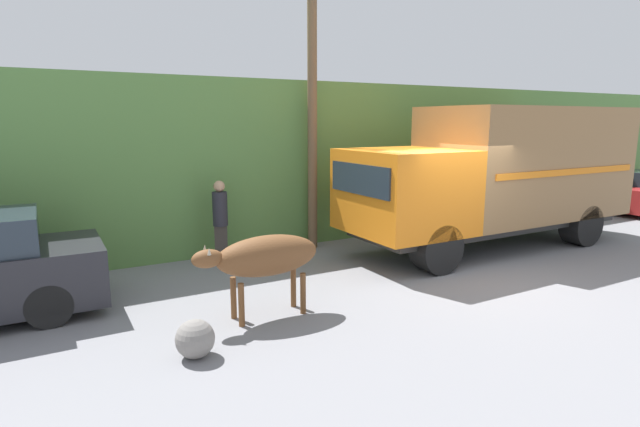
# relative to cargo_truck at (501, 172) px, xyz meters

# --- Properties ---
(ground_plane) EXTENTS (60.00, 60.00, 0.00)m
(ground_plane) POSITION_rel_cargo_truck_xyz_m (-2.28, -1.05, -1.79)
(ground_plane) COLOR gray
(hillside_embankment) EXTENTS (32.00, 5.42, 3.92)m
(hillside_embankment) POSITION_rel_cargo_truck_xyz_m (-2.28, 5.13, 0.17)
(hillside_embankment) COLOR #568442
(hillside_embankment) RESTS_ON ground_plane
(building_backdrop) EXTENTS (6.52, 2.70, 3.24)m
(building_backdrop) POSITION_rel_cargo_truck_xyz_m (-6.21, 3.91, -0.16)
(building_backdrop) COLOR #C6B793
(building_backdrop) RESTS_ON ground_plane
(cargo_truck) EXTENTS (7.46, 2.38, 3.30)m
(cargo_truck) POSITION_rel_cargo_truck_xyz_m (0.00, 0.00, 0.00)
(cargo_truck) COLOR #2D2D2D
(cargo_truck) RESTS_ON ground_plane
(brown_cow) EXTENTS (1.99, 0.62, 1.28)m
(brown_cow) POSITION_rel_cargo_truck_xyz_m (-6.62, -1.36, -0.84)
(brown_cow) COLOR brown
(brown_cow) RESTS_ON ground_plane
(pedestrian_on_hill) EXTENTS (0.40, 0.40, 1.77)m
(pedestrian_on_hill) POSITION_rel_cargo_truck_xyz_m (-6.28, 1.83, -0.80)
(pedestrian_on_hill) COLOR #38332D
(pedestrian_on_hill) RESTS_ON ground_plane
(utility_pole) EXTENTS (0.90, 0.22, 6.73)m
(utility_pole) POSITION_rel_cargo_truck_xyz_m (-3.95, 2.07, 1.69)
(utility_pole) COLOR brown
(utility_pole) RESTS_ON ground_plane
(roadside_rock) EXTENTS (0.50, 0.50, 0.50)m
(roadside_rock) POSITION_rel_cargo_truck_xyz_m (-7.95, -2.18, -1.54)
(roadside_rock) COLOR gray
(roadside_rock) RESTS_ON ground_plane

